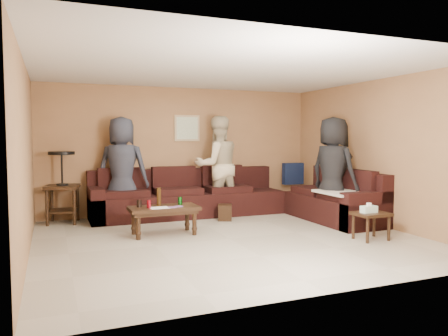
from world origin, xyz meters
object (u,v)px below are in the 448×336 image
Objects in this scene: coffee_table at (164,211)px; person_left at (122,169)px; sectional_sofa at (239,201)px; person_middle at (217,166)px; waste_bin at (225,212)px; side_table_right at (371,216)px; person_right at (333,170)px; end_table_left at (62,186)px.

coffee_table is 0.56× the size of person_left.
sectional_sofa is at bearing -170.72° from person_left.
person_middle is (-0.25, 0.47, 0.64)m from sectional_sofa.
person_middle is at bearing 81.91° from waste_bin.
person_middle reaches higher than side_table_right.
waste_bin is 0.15× the size of person_middle.
person_middle is (0.09, 0.61, 0.82)m from waste_bin.
sectional_sofa is 2.60m from side_table_right.
person_right is at bearing -29.17° from waste_bin.
coffee_table is at bearing 41.82° from person_middle.
waste_bin is 2.03m from person_left.
person_right is (3.40, -1.64, -0.01)m from person_left.
person_right reaches higher than side_table_right.
side_table_right is 1.42m from person_right.
sectional_sofa reaches higher than coffee_table.
side_table_right is 0.29× the size of person_left.
person_middle is (-1.34, 2.82, 0.60)m from side_table_right.
end_table_left is at bearing 167.60° from sectional_sofa.
sectional_sofa is at bearing 114.93° from side_table_right.
coffee_table is 2.14m from end_table_left.
side_table_right is 0.30× the size of person_right.
end_table_left is at bearing 144.07° from side_table_right.
end_table_left reaches higher than coffee_table.
sectional_sofa is 2.41× the size of person_middle.
sectional_sofa reaches higher than waste_bin.
sectional_sofa is 1.89m from coffee_table.
waste_bin is 1.03m from person_middle.
coffee_table is 1.61m from person_left.
person_right is at bearing -3.65° from coffee_table.
sectional_sofa is 2.46× the size of person_left.
person_middle reaches higher than person_right.
side_table_right is at bearing 152.12° from person_right.
coffee_table is at bearing 130.04° from person_left.
waste_bin is (2.76, -0.82, -0.52)m from end_table_left.
person_left is 1.01× the size of person_right.
waste_bin is at bearing 29.23° from coffee_table.
end_table_left is 5.18m from side_table_right.
sectional_sofa is at bearing 34.19° from person_right.
coffee_table is 1.92× the size of side_table_right.
end_table_left reaches higher than waste_bin.
person_left is (-0.40, 1.45, 0.57)m from coffee_table.
coffee_table is at bearing -150.77° from waste_bin.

